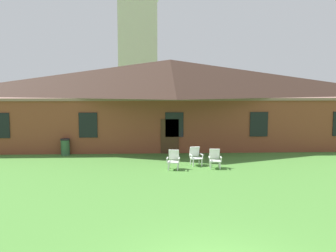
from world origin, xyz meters
name	(u,v)px	position (x,y,z in m)	size (l,w,h in m)	color
brick_building	(170,100)	(0.00, 19.81, 3.03)	(26.85, 10.40, 5.94)	brown
dome_tower	(138,40)	(-2.97, 41.65, 9.70)	(5.18, 5.18, 21.05)	beige
lawn_chair_by_porch	(174,159)	(-0.30, 10.54, 0.50)	(0.70, 0.74, 0.96)	silver
lawn_chair_near_door	(195,156)	(0.90, 11.43, 0.50)	(0.72, 0.76, 0.96)	white
lawn_chair_left_end	(215,158)	(1.79, 10.70, 0.50)	(0.67, 0.70, 0.96)	silver
trash_bin	(65,147)	(-6.49, 14.51, 0.50)	(0.56, 0.56, 0.98)	#335638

